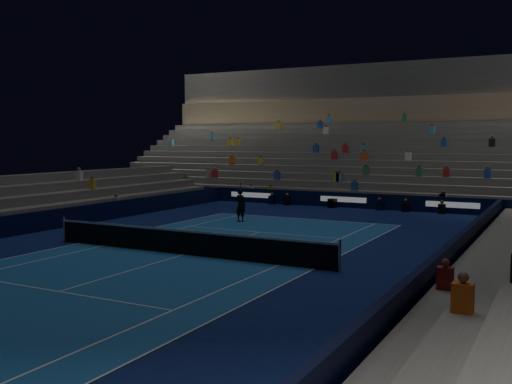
{
  "coord_description": "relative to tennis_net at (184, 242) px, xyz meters",
  "views": [
    {
      "loc": [
        13.1,
        -18.66,
        4.44
      ],
      "look_at": [
        0.0,
        6.0,
        2.0
      ],
      "focal_mm": 41.22,
      "sensor_mm": 36.0,
      "label": 1
    }
  ],
  "objects": [
    {
      "name": "ground",
      "position": [
        0.0,
        0.0,
        -0.5
      ],
      "size": [
        90.0,
        90.0,
        0.0
      ],
      "primitive_type": "plane",
      "color": "#0D1B51",
      "rests_on": "ground"
    },
    {
      "name": "court_surface",
      "position": [
        0.0,
        0.0,
        -0.5
      ],
      "size": [
        10.97,
        23.77,
        0.01
      ],
      "primitive_type": "cube",
      "color": "#1C589A",
      "rests_on": "ground"
    },
    {
      "name": "sponsor_barrier_far",
      "position": [
        0.0,
        18.5,
        -0.0
      ],
      "size": [
        44.0,
        0.25,
        1.0
      ],
      "primitive_type": "cube",
      "color": "black",
      "rests_on": "ground"
    },
    {
      "name": "sponsor_barrier_east",
      "position": [
        9.7,
        0.0,
        -0.0
      ],
      "size": [
        0.25,
        37.0,
        1.0
      ],
      "primitive_type": "cube",
      "color": "black",
      "rests_on": "ground"
    },
    {
      "name": "sponsor_barrier_west",
      "position": [
        -9.7,
        0.0,
        -0.0
      ],
      "size": [
        0.25,
        37.0,
        1.0
      ],
      "primitive_type": "cube",
      "color": "black",
      "rests_on": "ground"
    },
    {
      "name": "grandstand_main",
      "position": [
        0.0,
        27.9,
        2.87
      ],
      "size": [
        44.0,
        15.2,
        11.2
      ],
      "color": "slate",
      "rests_on": "ground"
    },
    {
      "name": "tennis_net",
      "position": [
        0.0,
        0.0,
        0.0
      ],
      "size": [
        12.9,
        0.1,
        1.1
      ],
      "color": "#B2B2B7",
      "rests_on": "ground"
    },
    {
      "name": "tennis_player",
      "position": [
        -2.69,
        9.25,
        0.41
      ],
      "size": [
        0.73,
        0.54,
        1.84
      ],
      "primitive_type": "imported",
      "rotation": [
        0.0,
        0.0,
        2.98
      ],
      "color": "black",
      "rests_on": "ground"
    },
    {
      "name": "broadcast_camera",
      "position": [
        -0.64,
        18.03,
        -0.2
      ],
      "size": [
        0.52,
        0.93,
        0.59
      ],
      "color": "black",
      "rests_on": "ground"
    }
  ]
}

